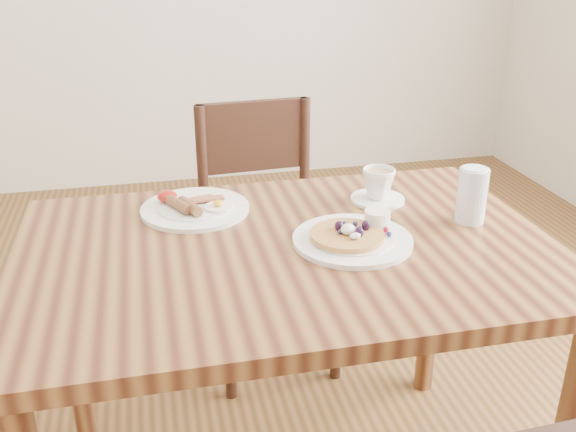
% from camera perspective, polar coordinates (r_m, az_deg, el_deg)
% --- Properties ---
extents(dining_table, '(1.20, 0.80, 0.75)m').
position_cam_1_polar(dining_table, '(1.48, 0.00, -6.00)').
color(dining_table, brown).
rests_on(dining_table, ground).
extents(chair_far, '(0.45, 0.45, 0.88)m').
position_cam_1_polar(chair_far, '(2.15, -2.10, -0.71)').
color(chair_far, '#321A12').
rests_on(chair_far, ground).
extents(pancake_plate, '(0.27, 0.27, 0.06)m').
position_cam_1_polar(pancake_plate, '(1.45, 5.88, -1.78)').
color(pancake_plate, white).
rests_on(pancake_plate, dining_table).
extents(breakfast_plate, '(0.27, 0.27, 0.04)m').
position_cam_1_polar(breakfast_plate, '(1.61, -8.41, 0.78)').
color(breakfast_plate, white).
rests_on(breakfast_plate, dining_table).
extents(teacup_saucer, '(0.14, 0.14, 0.09)m').
position_cam_1_polar(teacup_saucer, '(1.67, 8.02, 2.62)').
color(teacup_saucer, white).
rests_on(teacup_saucer, dining_table).
extents(water_glass, '(0.07, 0.07, 0.13)m').
position_cam_1_polar(water_glass, '(1.58, 16.03, 1.76)').
color(water_glass, silver).
rests_on(water_glass, dining_table).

